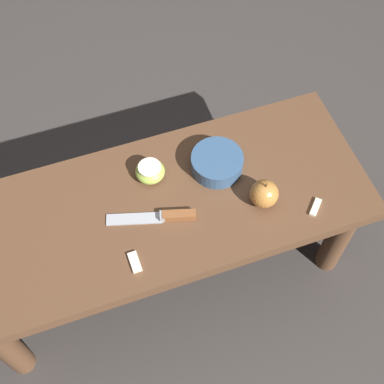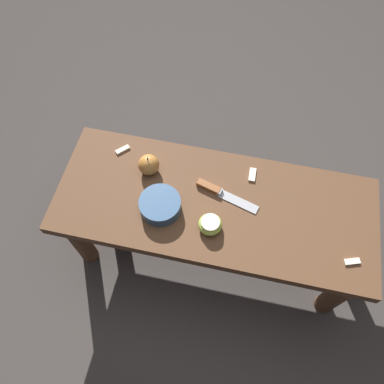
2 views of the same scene
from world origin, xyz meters
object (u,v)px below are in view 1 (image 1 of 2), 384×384
at_px(apple_whole, 264,194).
at_px(apple_cut, 151,171).
at_px(bowl, 217,163).
at_px(wooden_bench, 162,217).
at_px(knife, 165,216).

relative_size(apple_whole, apple_cut, 1.07).
bearing_deg(bowl, apple_whole, -61.12).
relative_size(wooden_bench, bowl, 7.87).
bearing_deg(knife, wooden_bench, -76.42).
xyz_separation_m(wooden_bench, knife, (-0.00, -0.04, 0.08)).
height_order(knife, apple_cut, apple_cut).
bearing_deg(wooden_bench, apple_whole, -17.48).
xyz_separation_m(wooden_bench, bowl, (0.18, 0.06, 0.10)).
height_order(wooden_bench, knife, knife).
bearing_deg(knife, apple_cut, -76.11).
distance_m(wooden_bench, knife, 0.09).
height_order(wooden_bench, apple_whole, apple_whole).
relative_size(wooden_bench, apple_cut, 13.98).
xyz_separation_m(knife, apple_whole, (0.25, -0.04, 0.03)).
bearing_deg(bowl, apple_cut, 169.14).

